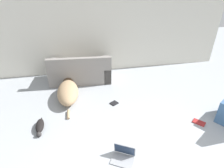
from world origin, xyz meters
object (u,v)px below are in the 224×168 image
couch (81,72)px  book_black (114,103)px  cat (40,126)px  laptop_open (124,154)px  book_red (199,122)px  dog (68,91)px

couch → book_black: size_ratio=8.08×
couch → book_black: 1.57m
couch → cat: bearing=69.5°
couch → laptop_open: 2.95m
cat → couch: bearing=151.9°
cat → laptop_open: 1.71m
cat → book_red: (3.12, -0.48, -0.05)m
book_black → book_red: size_ratio=0.82×
laptop_open → book_black: (0.18, 1.51, -0.06)m
dog → book_red: 3.01m
dog → book_red: bearing=-120.5°
dog → book_red: (2.59, -1.53, -0.17)m
dog → laptop_open: (0.88, -2.02, -0.10)m
cat → dog: bearing=149.9°
dog → cat: 1.19m
laptop_open → book_black: 1.52m
book_black → book_red: (1.54, -1.02, 0.00)m
laptop_open → couch: bearing=130.0°
cat → laptop_open: size_ratio=1.30×
dog → cat: size_ratio=2.79×
cat → book_black: (1.59, 0.54, -0.05)m
couch → laptop_open: couch is taller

